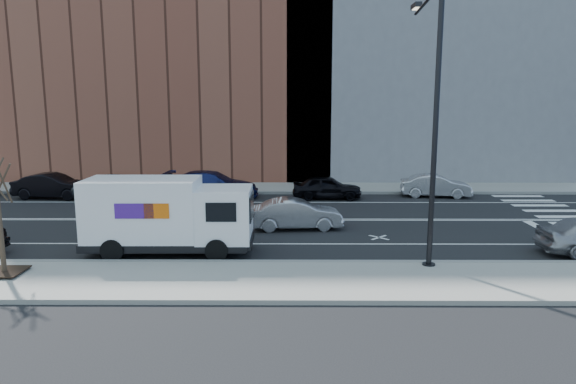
{
  "coord_description": "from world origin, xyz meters",
  "views": [
    {
      "loc": [
        2.28,
        -24.25,
        5.67
      ],
      "look_at": [
        2.15,
        -0.21,
        1.4
      ],
      "focal_mm": 32.0,
      "sensor_mm": 36.0,
      "label": 1
    }
  ],
  "objects": [
    {
      "name": "ground",
      "position": [
        0.0,
        0.0,
        0.0
      ],
      "size": [
        120.0,
        120.0,
        0.0
      ],
      "primitive_type": "plane",
      "color": "black",
      "rests_on": "ground"
    },
    {
      "name": "sidewalk_near",
      "position": [
        0.0,
        -8.8,
        0.07
      ],
      "size": [
        44.0,
        3.6,
        0.15
      ],
      "primitive_type": "cube",
      "color": "gray",
      "rests_on": "ground"
    },
    {
      "name": "sidewalk_far",
      "position": [
        0.0,
        8.8,
        0.07
      ],
      "size": [
        44.0,
        3.6,
        0.15
      ],
      "primitive_type": "cube",
      "color": "gray",
      "rests_on": "ground"
    },
    {
      "name": "curb_near",
      "position": [
        0.0,
        -7.0,
        0.08
      ],
      "size": [
        44.0,
        0.25,
        0.17
      ],
      "primitive_type": "cube",
      "color": "gray",
      "rests_on": "ground"
    },
    {
      "name": "curb_far",
      "position": [
        0.0,
        7.0,
        0.08
      ],
      "size": [
        44.0,
        0.25,
        0.17
      ],
      "primitive_type": "cube",
      "color": "gray",
      "rests_on": "ground"
    },
    {
      "name": "crosswalk",
      "position": [
        16.0,
        0.0,
        0.0
      ],
      "size": [
        3.0,
        14.0,
        0.01
      ],
      "primitive_type": null,
      "color": "white",
      "rests_on": "ground"
    },
    {
      "name": "road_markings",
      "position": [
        0.0,
        0.0,
        0.0
      ],
      "size": [
        40.0,
        8.6,
        0.01
      ],
      "primitive_type": null,
      "color": "white",
      "rests_on": "ground"
    },
    {
      "name": "bldg_brick",
      "position": [
        -8.0,
        15.6,
        11.0
      ],
      "size": [
        26.0,
        10.0,
        22.0
      ],
      "primitive_type": "cube",
      "color": "brown",
      "rests_on": "ground"
    },
    {
      "name": "bldg_concrete",
      "position": [
        12.0,
        15.6,
        13.0
      ],
      "size": [
        20.0,
        10.0,
        26.0
      ],
      "primitive_type": "cube",
      "color": "slate",
      "rests_on": "ground"
    },
    {
      "name": "streetlight",
      "position": [
        7.0,
        -6.91,
        5.08
      ],
      "size": [
        0.44,
        4.02,
        9.34
      ],
      "color": "black",
      "rests_on": "ground"
    },
    {
      "name": "street_tree",
      "position": [
        -7.0,
        -8.4,
        1.45
      ],
      "size": [
        1.2,
        1.2,
        3.75
      ],
      "color": "black",
      "rests_on": "ground"
    },
    {
      "name": "fedex_van",
      "position": [
        -2.33,
        -5.6,
        1.49
      ],
      "size": [
        6.26,
        2.28,
        2.85
      ],
      "rotation": [
        0.0,
        0.0,
        0.01
      ],
      "color": "black",
      "rests_on": "ground"
    },
    {
      "name": "far_parked_b",
      "position": [
        -11.76,
        5.48,
        0.74
      ],
      "size": [
        4.6,
        1.96,
        1.48
      ],
      "primitive_type": "imported",
      "rotation": [
        0.0,
        0.0,
        1.48
      ],
      "color": "black",
      "rests_on": "ground"
    },
    {
      "name": "far_parked_c",
      "position": [
        -8.0,
        5.6,
        0.69
      ],
      "size": [
        5.06,
        2.46,
        1.39
      ],
      "primitive_type": "imported",
      "rotation": [
        0.0,
        0.0,
        1.54
      ],
      "color": "#4B4E53",
      "rests_on": "ground"
    },
    {
      "name": "far_parked_d",
      "position": [
        -2.4,
        5.67,
        0.8
      ],
      "size": [
        5.57,
        2.45,
        1.59
      ],
      "primitive_type": "imported",
      "rotation": [
        0.0,
        0.0,
        1.53
      ],
      "color": "navy",
      "rests_on": "ground"
    },
    {
      "name": "far_parked_e",
      "position": [
        4.41,
        5.44,
        0.69
      ],
      "size": [
        4.08,
        1.72,
        1.38
      ],
      "primitive_type": "imported",
      "rotation": [
        0.0,
        0.0,
        1.55
      ],
      "color": "black",
      "rests_on": "ground"
    },
    {
      "name": "far_parked_f",
      "position": [
        10.96,
        6.09,
        0.67
      ],
      "size": [
        4.23,
        1.92,
        1.35
      ],
      "primitive_type": "imported",
      "rotation": [
        0.0,
        0.0,
        1.45
      ],
      "color": "silver",
      "rests_on": "ground"
    },
    {
      "name": "driving_sedan",
      "position": [
        2.52,
        -1.78,
        0.68
      ],
      "size": [
        4.22,
        1.8,
        1.35
      ],
      "primitive_type": "imported",
      "rotation": [
        0.0,
        0.0,
        1.66
      ],
      "color": "#ABABB0",
      "rests_on": "ground"
    }
  ]
}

